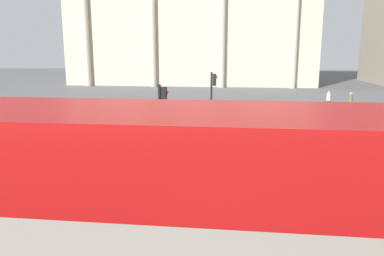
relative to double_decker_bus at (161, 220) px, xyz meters
name	(u,v)px	position (x,y,z in m)	size (l,w,h in m)	color
double_decker_bus	(161,220)	(0.00, 0.00, 0.00)	(10.45, 2.67, 4.09)	black
plaza_building_left	(193,13)	(-5.81, 53.21, 8.23)	(36.29, 14.35, 21.00)	beige
traffic_light_near	(162,117)	(-1.74, 8.63, 0.14)	(0.42, 0.24, 3.70)	black
traffic_light_mid	(213,94)	(-0.28, 16.68, 0.16)	(0.42, 0.24, 3.73)	black
pedestrian_white	(328,99)	(8.91, 27.36, -1.36)	(0.32, 0.32, 1.60)	#282B33
pedestrian_olive	(350,101)	(10.28, 25.85, -1.31)	(0.32, 0.32, 1.68)	#282B33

